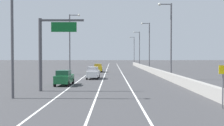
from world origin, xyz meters
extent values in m
plane|color=#38383A|center=(0.00, 64.00, 0.00)|extent=(320.00, 320.00, 0.00)
cube|color=silver|center=(-5.50, 55.00, 0.00)|extent=(0.16, 130.00, 0.00)
cube|color=silver|center=(-2.00, 55.00, 0.00)|extent=(0.16, 130.00, 0.00)
cube|color=silver|center=(1.50, 55.00, 0.00)|extent=(0.16, 130.00, 0.00)
cube|color=gray|center=(7.97, 40.00, 0.55)|extent=(0.60, 120.00, 1.10)
cylinder|color=#47474C|center=(-8.00, 22.42, 3.75)|extent=(0.36, 0.36, 7.50)
cube|color=#47474C|center=(-5.75, 22.42, 7.30)|extent=(4.50, 0.20, 0.20)
cube|color=#0C5923|center=(-5.53, 22.30, 6.60)|extent=(2.60, 0.10, 1.00)
cylinder|color=#4C4C51|center=(7.07, 13.35, 1.20)|extent=(0.10, 0.10, 2.40)
cube|color=yellow|center=(7.07, 13.31, 2.70)|extent=(0.60, 0.04, 0.60)
cylinder|color=#4C4C51|center=(8.41, 35.57, 5.82)|extent=(0.24, 0.24, 11.64)
cube|color=#4C4C51|center=(7.51, 35.57, 11.49)|extent=(1.80, 0.12, 0.12)
sphere|color=beige|center=(6.61, 35.57, 11.49)|extent=(0.44, 0.44, 0.44)
cylinder|color=#4C4C51|center=(8.45, 59.43, 5.82)|extent=(0.24, 0.24, 11.64)
cube|color=#4C4C51|center=(7.55, 59.43, 11.49)|extent=(1.80, 0.12, 0.12)
sphere|color=beige|center=(6.65, 59.43, 11.49)|extent=(0.44, 0.44, 0.44)
cylinder|color=#4C4C51|center=(8.52, 83.30, 5.82)|extent=(0.24, 0.24, 11.64)
cube|color=#4C4C51|center=(7.62, 83.30, 11.49)|extent=(1.80, 0.12, 0.12)
sphere|color=beige|center=(6.72, 83.30, 11.49)|extent=(0.44, 0.44, 0.44)
cylinder|color=#4C4C51|center=(8.75, 107.16, 5.82)|extent=(0.24, 0.24, 11.64)
cube|color=#4C4C51|center=(7.85, 107.16, 11.49)|extent=(1.80, 0.12, 0.12)
sphere|color=beige|center=(6.95, 107.16, 11.49)|extent=(0.44, 0.44, 0.44)
cylinder|color=#4C4C51|center=(-9.11, 17.70, 5.82)|extent=(0.24, 0.24, 11.64)
cylinder|color=#4C4C51|center=(-8.77, 46.34, 5.82)|extent=(0.24, 0.24, 11.64)
cube|color=#4C4C51|center=(-7.87, 46.34, 11.49)|extent=(1.80, 0.12, 0.12)
sphere|color=beige|center=(-6.97, 46.34, 11.49)|extent=(0.44, 0.44, 0.44)
cube|color=gold|center=(-3.75, 54.99, 0.80)|extent=(1.91, 4.16, 0.92)
cube|color=olive|center=(-3.74, 54.58, 1.56)|extent=(1.65, 1.89, 0.60)
cylinder|color=black|center=(-4.61, 56.59, 0.34)|extent=(0.23, 0.68, 0.68)
cylinder|color=black|center=(-2.94, 56.62, 0.34)|extent=(0.23, 0.68, 0.68)
cylinder|color=black|center=(-4.55, 53.36, 0.34)|extent=(0.23, 0.68, 0.68)
cylinder|color=black|center=(-2.88, 53.39, 0.34)|extent=(0.23, 0.68, 0.68)
cube|color=#196033|center=(-6.52, 27.89, 0.81)|extent=(1.86, 4.23, 0.94)
cube|color=#1C4633|center=(-6.53, 27.47, 1.58)|extent=(1.59, 1.92, 0.60)
cylinder|color=black|center=(-7.27, 29.56, 0.34)|extent=(0.24, 0.69, 0.68)
cylinder|color=black|center=(-5.68, 29.51, 0.34)|extent=(0.24, 0.69, 0.68)
cylinder|color=black|center=(-7.36, 26.27, 0.34)|extent=(0.24, 0.69, 0.68)
cylinder|color=black|center=(-5.77, 26.23, 0.34)|extent=(0.24, 0.69, 0.68)
cube|color=white|center=(-3.61, 37.35, 0.82)|extent=(1.87, 4.67, 0.97)
cube|color=#96969E|center=(-3.62, 36.89, 1.61)|extent=(1.59, 2.12, 0.60)
cylinder|color=black|center=(-4.35, 39.23, 0.34)|extent=(0.24, 0.69, 0.68)
cylinder|color=black|center=(-2.77, 39.19, 0.34)|extent=(0.24, 0.69, 0.68)
cylinder|color=black|center=(-4.45, 35.51, 0.34)|extent=(0.24, 0.69, 0.68)
cylinder|color=black|center=(-2.87, 35.47, 0.34)|extent=(0.24, 0.69, 0.68)
camera|label=1|loc=(-0.60, -4.94, 3.64)|focal=42.60mm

